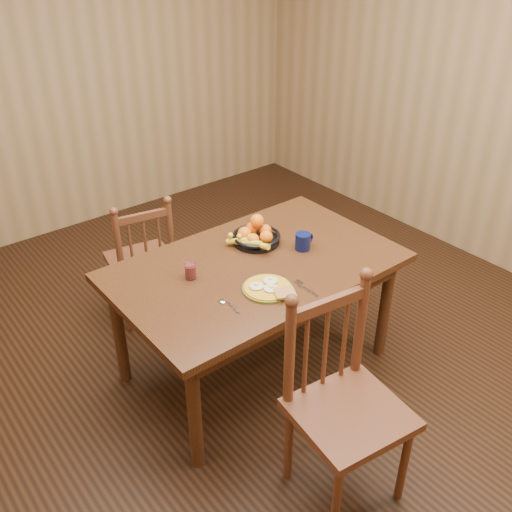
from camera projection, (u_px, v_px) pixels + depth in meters
room at (256, 164)px, 2.90m from camera, size 4.52×5.02×2.72m
dining_table at (256, 276)px, 3.25m from camera, size 1.60×1.00×0.75m
chair_far at (142, 260)px, 3.82m from camera, size 0.48×0.47×0.91m
chair_near at (344, 404)px, 2.60m from camera, size 0.54×0.53×1.07m
breakfast_plate at (268, 288)px, 2.98m from camera, size 0.26×0.30×0.04m
fork at (305, 287)px, 3.00m from camera, size 0.04×0.18×0.00m
spoon at (226, 303)px, 2.88m from camera, size 0.04×0.16×0.01m
coffee_mug at (303, 241)px, 3.32m from camera, size 0.13×0.09×0.10m
juice_glass at (191, 271)px, 3.06m from camera, size 0.06×0.06×0.09m
fruit_bowl at (256, 236)px, 3.39m from camera, size 0.32×0.32×0.17m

